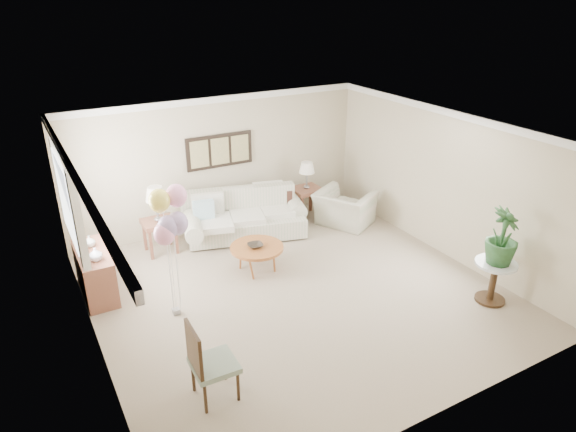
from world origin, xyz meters
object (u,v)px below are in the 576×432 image
object	(u,v)px
coffee_table	(257,248)
armchair	(344,208)
accent_chair	(208,361)
sofa	(245,218)
balloon_cluster	(169,217)

from	to	relation	value
coffee_table	armchair	size ratio (longest dim) A/B	0.85
accent_chair	sofa	bearing A→B (deg)	59.60
sofa	balloon_cluster	world-z (taller)	balloon_cluster
sofa	armchair	xyz separation A→B (m)	(1.98, -0.52, -0.01)
coffee_table	accent_chair	bearing A→B (deg)	-126.81
coffee_table	accent_chair	size ratio (longest dim) A/B	0.88
sofa	balloon_cluster	xyz separation A→B (m)	(-1.98, -1.93, 1.22)
coffee_table	balloon_cluster	distance (m)	2.05
sofa	coffee_table	xyz separation A→B (m)	(-0.40, -1.35, 0.06)
accent_chair	balloon_cluster	xyz separation A→B (m)	(0.22, 1.83, 1.05)
armchair	accent_chair	world-z (taller)	accent_chair
sofa	coffee_table	world-z (taller)	sofa
accent_chair	coffee_table	bearing A→B (deg)	53.19
armchair	balloon_cluster	distance (m)	4.39
accent_chair	balloon_cluster	size ratio (longest dim) A/B	0.52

